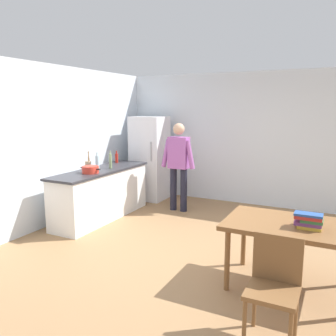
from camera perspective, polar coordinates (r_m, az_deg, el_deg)
The scene contains 14 objects.
ground_plane at distance 4.94m, azimuth 2.67°, elevation -13.90°, with size 14.00×14.00×0.00m, color #936D47.
wall_back at distance 7.39m, azimuth 12.30°, elevation 4.68°, with size 6.40×0.12×2.70m, color silver.
wall_left at distance 6.23m, azimuth -18.86°, elevation 3.44°, with size 0.12×5.60×2.70m, color silver.
kitchen_counter at distance 6.43m, azimuth -10.83°, elevation -4.15°, with size 0.64×2.20×0.90m.
refrigerator at distance 7.60m, azimuth -3.00°, elevation 1.61°, with size 0.70×0.67×1.80m.
person at distance 6.67m, azimuth 1.74°, elevation 1.14°, with size 0.70×0.22×1.70m.
dining_table at distance 4.08m, azimuth 19.47°, elevation -9.55°, with size 1.40×0.90×0.75m.
chair at distance 3.24m, azimuth 17.00°, elevation -17.25°, with size 0.42×0.42×0.91m.
cooking_pot at distance 6.00m, azimuth -12.57°, elevation -0.26°, with size 0.40×0.28×0.12m.
utensil_jar at distance 6.40m, azimuth -12.92°, elevation 0.53°, with size 0.11×0.11×0.32m.
bottle_water_clear at distance 6.36m, azimuth -11.48°, elevation 0.95°, with size 0.07×0.07×0.30m.
bottle_vinegar_tall at distance 6.39m, azimuth -9.40°, elevation 1.15°, with size 0.06×0.06×0.32m.
bottle_sauce_red at distance 7.04m, azimuth -8.40°, elevation 1.64°, with size 0.06×0.06×0.24m.
book_stack at distance 3.93m, azimuth 22.08°, elevation -7.96°, with size 0.28×0.19×0.17m.
Camera 1 is at (1.83, -4.14, 1.99)m, focal length 37.28 mm.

